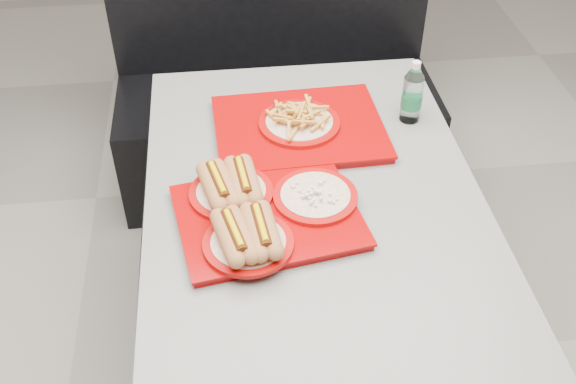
{
  "coord_description": "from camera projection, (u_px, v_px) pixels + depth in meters",
  "views": [
    {
      "loc": [
        -0.23,
        -1.31,
        1.94
      ],
      "look_at": [
        -0.08,
        -0.04,
        0.83
      ],
      "focal_mm": 42.0,
      "sensor_mm": 36.0,
      "label": 1
    }
  ],
  "objects": [
    {
      "name": "diner_table",
      "position": [
        314.0,
        245.0,
        1.89
      ],
      "size": [
        0.92,
        1.42,
        0.75
      ],
      "color": "black",
      "rests_on": "ground"
    },
    {
      "name": "water_bottle",
      "position": [
        412.0,
        95.0,
        2.01
      ],
      "size": [
        0.06,
        0.06,
        0.2
      ],
      "rotation": [
        0.0,
        0.0,
        -0.11
      ],
      "color": "silver",
      "rests_on": "diner_table"
    },
    {
      "name": "tray_near",
      "position": [
        260.0,
        211.0,
        1.7
      ],
      "size": [
        0.51,
        0.43,
        0.1
      ],
      "rotation": [
        0.0,
        0.0,
        0.16
      ],
      "color": "#920404",
      "rests_on": "diner_table"
    },
    {
      "name": "booth_bench",
      "position": [
        275.0,
        91.0,
        2.83
      ],
      "size": [
        1.3,
        0.57,
        1.35
      ],
      "color": "black",
      "rests_on": "ground"
    },
    {
      "name": "tray_far",
      "position": [
        299.0,
        125.0,
        2.0
      ],
      "size": [
        0.51,
        0.41,
        0.1
      ],
      "rotation": [
        0.0,
        0.0,
        0.04
      ],
      "color": "#920404",
      "rests_on": "diner_table"
    },
    {
      "name": "ground",
      "position": [
        310.0,
        366.0,
        2.27
      ],
      "size": [
        6.0,
        6.0,
        0.0
      ],
      "primitive_type": "plane",
      "color": "gray",
      "rests_on": "ground"
    }
  ]
}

